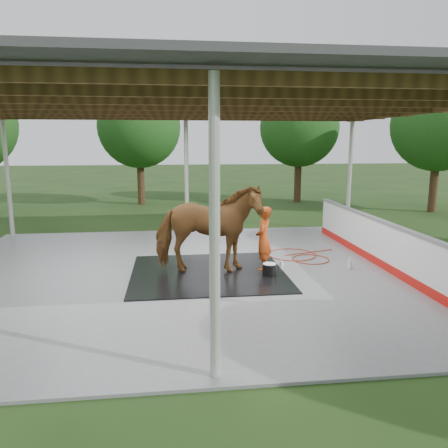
{
  "coord_description": "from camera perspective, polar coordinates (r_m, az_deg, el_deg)",
  "views": [
    {
      "loc": [
        -0.53,
        -9.98,
        3.09
      ],
      "look_at": [
        0.69,
        -0.03,
        1.19
      ],
      "focal_mm": 35.0,
      "sensor_mm": 36.0,
      "label": 1
    }
  ],
  "objects": [
    {
      "name": "horse",
      "position": [
        10.05,
        -2.13,
        -0.63
      ],
      "size": [
        2.53,
        1.3,
        2.08
      ],
      "primitive_type": "imported",
      "rotation": [
        0.0,
        0.0,
        1.5
      ],
      "color": "brown",
      "rests_on": "rubber_mat"
    },
    {
      "name": "handler",
      "position": [
        10.44,
        5.17,
        -1.9
      ],
      "size": [
        0.55,
        0.66,
        1.53
      ],
      "primitive_type": "imported",
      "rotation": [
        0.0,
        0.0,
        -1.96
      ],
      "color": "#BE4214",
      "rests_on": "concrete_slab"
    },
    {
      "name": "ground",
      "position": [
        10.46,
        -3.78,
        -6.49
      ],
      "size": [
        100.0,
        100.0,
        0.0
      ],
      "primitive_type": "plane",
      "color": "#1E3814"
    },
    {
      "name": "dasher_board",
      "position": [
        11.49,
        19.75,
        -2.48
      ],
      "size": [
        0.16,
        8.0,
        1.15
      ],
      "color": "red",
      "rests_on": "concrete_slab"
    },
    {
      "name": "hose_coil",
      "position": [
        11.93,
        9.69,
        -4.15
      ],
      "size": [
        1.95,
        1.67,
        0.02
      ],
      "color": "#9F220B",
      "rests_on": "concrete_slab"
    },
    {
      "name": "tree_belt",
      "position": [
        10.93,
        -2.69,
        14.36
      ],
      "size": [
        28.0,
        28.0,
        5.8
      ],
      "color": "#382314",
      "rests_on": "ground"
    },
    {
      "name": "soap_bottle_b",
      "position": [
        10.94,
        7.53,
        -5.06
      ],
      "size": [
        0.11,
        0.1,
        0.17
      ],
      "primitive_type": "imported",
      "rotation": [
        0.0,
        0.0,
        -0.97
      ],
      "color": "#338CD8",
      "rests_on": "concrete_slab"
    },
    {
      "name": "soap_bottle_a",
      "position": [
        11.02,
        16.13,
        -4.88
      ],
      "size": [
        0.17,
        0.17,
        0.31
      ],
      "primitive_type": "imported",
      "rotation": [
        0.0,
        0.0,
        0.66
      ],
      "color": "silver",
      "rests_on": "concrete_slab"
    },
    {
      "name": "wash_bucket",
      "position": [
        10.1,
        5.95,
        -5.95
      ],
      "size": [
        0.32,
        0.32,
        0.3
      ],
      "color": "black",
      "rests_on": "concrete_slab"
    },
    {
      "name": "concrete_slab",
      "position": [
        10.45,
        -3.78,
        -6.36
      ],
      "size": [
        12.0,
        10.0,
        0.05
      ],
      "primitive_type": "cube",
      "color": "slate",
      "rests_on": "ground"
    },
    {
      "name": "pavilion_structure",
      "position": [
        10.03,
        -4.07,
        15.7
      ],
      "size": [
        12.6,
        10.6,
        4.05
      ],
      "color": "beige",
      "rests_on": "ground"
    },
    {
      "name": "rubber_mat",
      "position": [
        10.31,
        -2.09,
        -6.37
      ],
      "size": [
        3.55,
        3.33,
        0.03
      ],
      "primitive_type": "cube",
      "color": "black",
      "rests_on": "concrete_slab"
    }
  ]
}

